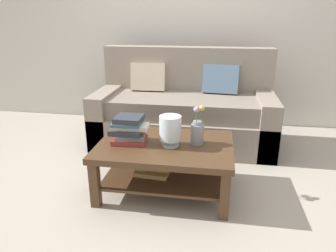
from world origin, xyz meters
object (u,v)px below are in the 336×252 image
(couch, at_px, (184,111))
(book_stack_main, at_px, (129,130))
(coffee_table, at_px, (164,157))
(flower_pitcher, at_px, (197,130))
(glass_hurricane_vase, at_px, (170,129))

(couch, bearing_deg, book_stack_main, -106.11)
(couch, bearing_deg, coffee_table, -91.93)
(book_stack_main, height_order, flower_pitcher, flower_pitcher)
(coffee_table, xyz_separation_m, book_stack_main, (-0.29, -0.01, 0.22))
(flower_pitcher, bearing_deg, book_stack_main, -173.55)
(glass_hurricane_vase, bearing_deg, flower_pitcher, 21.31)
(book_stack_main, xyz_separation_m, glass_hurricane_vase, (0.34, -0.02, 0.04))
(couch, bearing_deg, flower_pitcher, -78.20)
(coffee_table, relative_size, glass_hurricane_vase, 4.40)
(book_stack_main, height_order, glass_hurricane_vase, glass_hurricane_vase)
(couch, bearing_deg, glass_hurricane_vase, -89.24)
(coffee_table, distance_m, glass_hurricane_vase, 0.27)
(glass_hurricane_vase, relative_size, flower_pitcher, 0.77)
(book_stack_main, distance_m, flower_pitcher, 0.56)
(couch, relative_size, coffee_table, 1.81)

